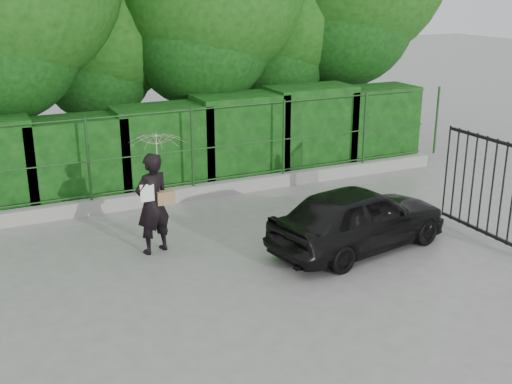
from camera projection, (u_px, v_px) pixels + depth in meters
name	position (u px, v px, depth m)	size (l,w,h in m)	color
ground	(265.00, 281.00, 10.63)	(80.00, 80.00, 0.00)	gray
kerb	(177.00, 195.00, 14.45)	(14.00, 0.25, 0.30)	#9E9E99
fence	(185.00, 148.00, 14.21)	(14.13, 0.06, 1.80)	#1C411A
hedge	(168.00, 147.00, 15.10)	(14.20, 1.20, 2.19)	black
woman	(156.00, 176.00, 11.39)	(1.04, 1.02, 2.21)	black
car	(359.00, 217.00, 11.74)	(1.44, 3.57, 1.22)	black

